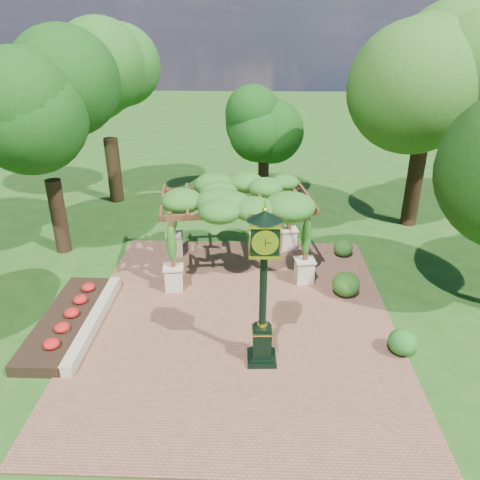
{
  "coord_description": "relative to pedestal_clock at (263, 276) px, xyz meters",
  "views": [
    {
      "loc": [
        0.49,
        -11.85,
        8.79
      ],
      "look_at": [
        0.0,
        2.5,
        2.2
      ],
      "focal_mm": 35.0,
      "sensor_mm": 36.0,
      "label": 1
    }
  ],
  "objects": [
    {
      "name": "ground",
      "position": [
        -0.74,
        1.05,
        -2.8
      ],
      "size": [
        120.0,
        120.0,
        0.0
      ],
      "primitive_type": "plane",
      "color": "#1E4714",
      "rests_on": "ground"
    },
    {
      "name": "tree_east_far",
      "position": [
        7.22,
        10.54,
        3.81
      ],
      "size": [
        5.22,
        5.22,
        9.61
      ],
      "color": "black",
      "rests_on": "ground"
    },
    {
      "name": "flower_bed",
      "position": [
        -6.24,
        1.55,
        -2.62
      ],
      "size": [
        1.5,
        5.0,
        0.36
      ],
      "primitive_type": "cube",
      "color": "red",
      "rests_on": "ground"
    },
    {
      "name": "tree_north",
      "position": [
        0.19,
        14.24,
        1.51
      ],
      "size": [
        3.4,
        3.4,
        6.3
      ],
      "color": "#311D13",
      "rests_on": "ground"
    },
    {
      "name": "sundial",
      "position": [
        -1.75,
        10.97,
        -2.43
      ],
      "size": [
        0.52,
        0.52,
        0.85
      ],
      "rotation": [
        0.0,
        0.0,
        -0.11
      ],
      "color": "gray",
      "rests_on": "ground"
    },
    {
      "name": "shrub_front",
      "position": [
        4.11,
        0.46,
        -2.38
      ],
      "size": [
        0.92,
        0.92,
        0.77
      ],
      "primitive_type": "ellipsoid",
      "rotation": [
        0.0,
        0.0,
        0.07
      ],
      "color": "#1E5E1B",
      "rests_on": "brick_plaza"
    },
    {
      "name": "brick_plaza",
      "position": [
        -0.74,
        2.05,
        -2.78
      ],
      "size": [
        10.0,
        12.0,
        0.04
      ],
      "primitive_type": "cube",
      "color": "brown",
      "rests_on": "ground"
    },
    {
      "name": "tree_west_far",
      "position": [
        -7.87,
        13.37,
        3.28
      ],
      "size": [
        4.47,
        4.47,
        8.88
      ],
      "color": "black",
      "rests_on": "ground"
    },
    {
      "name": "shrub_back",
      "position": [
        3.44,
        6.83,
        -2.41
      ],
      "size": [
        0.88,
        0.88,
        0.71
      ],
      "primitive_type": "ellipsoid",
      "rotation": [
        0.0,
        0.0,
        0.13
      ],
      "color": "#255518",
      "rests_on": "brick_plaza"
    },
    {
      "name": "border_wall",
      "position": [
        -5.34,
        1.55,
        -2.6
      ],
      "size": [
        0.35,
        5.0,
        0.4
      ],
      "primitive_type": "cube",
      "color": "#C6B793",
      "rests_on": "ground"
    },
    {
      "name": "tree_west_near",
      "position": [
        -8.42,
        7.01,
        2.78
      ],
      "size": [
        4.1,
        4.1,
        8.13
      ],
      "color": "#342114",
      "rests_on": "ground"
    },
    {
      "name": "pergola",
      "position": [
        -0.98,
        5.69,
        0.09
      ],
      "size": [
        6.04,
        4.28,
        3.52
      ],
      "rotation": [
        0.0,
        0.0,
        0.15
      ],
      "color": "beige",
      "rests_on": "brick_plaza"
    },
    {
      "name": "pedestal_clock",
      "position": [
        0.0,
        0.0,
        0.0
      ],
      "size": [
        0.96,
        0.96,
        4.69
      ],
      "rotation": [
        0.0,
        0.0,
        0.04
      ],
      "color": "black",
      "rests_on": "brick_plaza"
    },
    {
      "name": "shrub_mid",
      "position": [
        3.0,
        3.68,
        -2.33
      ],
      "size": [
        0.99,
        0.99,
        0.87
      ],
      "primitive_type": "ellipsoid",
      "rotation": [
        0.0,
        0.0,
        0.02
      ],
      "color": "#245217",
      "rests_on": "brick_plaza"
    }
  ]
}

